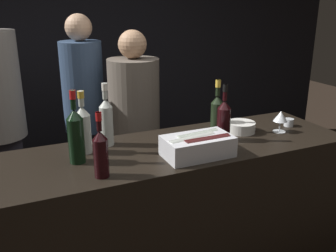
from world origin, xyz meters
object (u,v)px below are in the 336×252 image
object	(u,v)px
ice_bin_with_bottles	(198,145)
wine_glass	(281,117)
bowl_white	(241,127)
white_wine_bottle	(106,120)
rose_wine_bottle	(83,128)
red_wine_bottle_burgundy	(76,134)
champagne_bottle	(217,112)
red_wine_bottle_black_foil	(224,119)
person_in_hoodie	(135,126)
person_grey_polo	(84,109)
red_wine_bottle_tall	(101,152)
candle_votive	(289,122)

from	to	relation	value
ice_bin_with_bottles	wine_glass	size ratio (longest dim) A/B	2.68
bowl_white	white_wine_bottle	distance (m)	0.86
white_wine_bottle	rose_wine_bottle	bearing A→B (deg)	-158.04
red_wine_bottle_burgundy	champagne_bottle	bearing A→B (deg)	7.46
ice_bin_with_bottles	red_wine_bottle_burgundy	bearing A→B (deg)	163.49
wine_glass	red_wine_bottle_black_foil	distance (m)	0.41
white_wine_bottle	person_in_hoodie	world-z (taller)	person_in_hoodie
ice_bin_with_bottles	rose_wine_bottle	distance (m)	0.63
champagne_bottle	red_wine_bottle_burgundy	bearing A→B (deg)	-172.54
ice_bin_with_bottles	person_grey_polo	world-z (taller)	person_grey_polo
red_wine_bottle_tall	champagne_bottle	bearing A→B (deg)	21.88
rose_wine_bottle	person_grey_polo	size ratio (longest dim) A/B	0.20
bowl_white	wine_glass	xyz separation A→B (m)	(0.23, -0.10, 0.06)
bowl_white	rose_wine_bottle	bearing A→B (deg)	176.17
wine_glass	white_wine_bottle	distance (m)	1.09
ice_bin_with_bottles	candle_votive	distance (m)	0.82
candle_votive	champagne_bottle	size ratio (longest dim) A/B	0.19
rose_wine_bottle	person_grey_polo	xyz separation A→B (m)	(0.22, 1.07, -0.20)
candle_votive	rose_wine_bottle	bearing A→B (deg)	175.73
red_wine_bottle_burgundy	wine_glass	bearing A→B (deg)	-2.25
candle_votive	person_in_hoodie	xyz separation A→B (m)	(-0.81, 0.79, -0.16)
candle_votive	person_in_hoodie	world-z (taller)	person_in_hoodie
red_wine_bottle_tall	rose_wine_bottle	bearing A→B (deg)	91.69
red_wine_bottle_tall	champagne_bottle	size ratio (longest dim) A/B	0.95
champagne_bottle	red_wine_bottle_burgundy	size ratio (longest dim) A/B	0.88
ice_bin_with_bottles	candle_votive	bearing A→B (deg)	13.91
red_wine_bottle_tall	champagne_bottle	world-z (taller)	champagne_bottle
person_in_hoodie	person_grey_polo	distance (m)	0.49
candle_votive	person_grey_polo	bearing A→B (deg)	133.78
bowl_white	red_wine_bottle_tall	xyz separation A→B (m)	(-0.98, -0.27, 0.09)
champagne_bottle	candle_votive	bearing A→B (deg)	-11.44
red_wine_bottle_burgundy	person_grey_polo	size ratio (longest dim) A/B	0.22
white_wine_bottle	person_in_hoodie	distance (m)	0.80
red_wine_bottle_tall	champagne_bottle	distance (m)	0.90
red_wine_bottle_burgundy	white_wine_bottle	bearing A→B (deg)	40.38
bowl_white	person_in_hoodie	world-z (taller)	person_in_hoodie
bowl_white	champagne_bottle	xyz separation A→B (m)	(-0.14, 0.07, 0.10)
wine_glass	candle_votive	distance (m)	0.17
bowl_white	red_wine_bottle_burgundy	bearing A→B (deg)	-177.18
candle_votive	red_wine_bottle_burgundy	xyz separation A→B (m)	(-1.41, -0.02, 0.13)
bowl_white	white_wine_bottle	size ratio (longest dim) A/B	0.50
bowl_white	red_wine_bottle_tall	distance (m)	1.02
ice_bin_with_bottles	person_in_hoodie	world-z (taller)	person_in_hoodie
red_wine_bottle_black_foil	person_in_hoodie	world-z (taller)	person_in_hoodie
candle_votive	white_wine_bottle	bearing A→B (deg)	172.45
champagne_bottle	person_grey_polo	xyz separation A→B (m)	(-0.62, 1.07, -0.19)
red_wine_bottle_tall	person_in_hoodie	world-z (taller)	person_in_hoodie
ice_bin_with_bottles	red_wine_bottle_burgundy	xyz separation A→B (m)	(-0.61, 0.18, 0.09)
ice_bin_with_bottles	red_wine_bottle_tall	distance (m)	0.54
red_wine_bottle_tall	red_wine_bottle_black_foil	size ratio (longest dim) A/B	0.93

